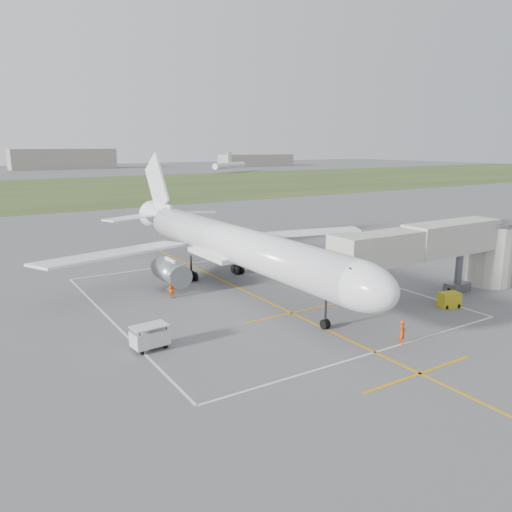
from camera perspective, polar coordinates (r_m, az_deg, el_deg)
ground at (r=52.16m, az=-2.39°, el=-3.48°), size 700.00×700.00×0.00m
grass_strip at (r=175.90m, az=-24.13°, el=6.81°), size 700.00×120.00×0.02m
apron_markings at (r=47.41m, az=1.13°, el=-5.13°), size 28.20×60.00×0.01m
airliner at (r=51.76m, az=-2.85°, el=1.39°), size 38.93×46.75×13.52m
jet_bridge at (r=51.38m, az=20.90°, el=0.88°), size 23.40×5.00×7.20m
gpu_unit at (r=48.73m, az=21.21°, el=-4.69°), size 2.07×1.69×1.36m
baggage_cart at (r=37.16m, az=-12.03°, el=-9.04°), size 2.69×1.75×1.79m
ramp_worker_nose at (r=38.79m, az=16.40°, el=-8.35°), size 0.80×0.72×1.83m
ramp_worker_wing at (r=48.84m, az=-9.71°, el=-3.81°), size 0.92×0.81×1.59m
distant_aircraft at (r=217.24m, az=-23.98°, el=8.68°), size 221.42×72.70×8.85m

